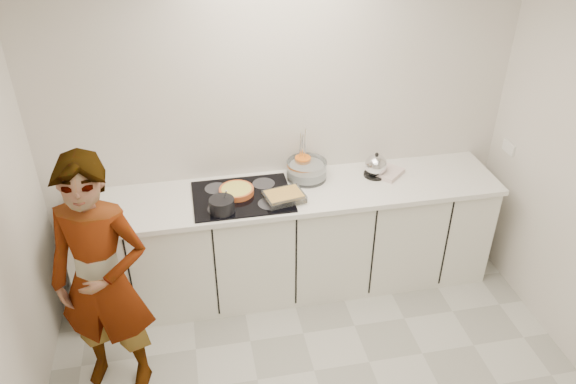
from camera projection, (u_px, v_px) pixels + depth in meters
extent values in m
cube|color=silver|center=(280.00, 125.00, 4.25)|extent=(3.60, 0.00, 2.60)
cube|color=white|center=(509.00, 147.00, 4.44)|extent=(0.02, 0.15, 0.09)
cube|color=white|center=(289.00, 242.00, 4.44)|extent=(3.20, 0.58, 0.87)
cube|color=white|center=(289.00, 193.00, 4.20)|extent=(3.24, 0.64, 0.04)
cube|color=black|center=(242.00, 197.00, 4.11)|extent=(0.72, 0.54, 0.01)
cylinder|color=#C25526|center=(237.00, 191.00, 4.12)|extent=(0.30, 0.30, 0.04)
cylinder|color=#DECF4F|center=(236.00, 189.00, 4.12)|extent=(0.26, 0.26, 0.01)
cylinder|color=black|center=(222.00, 205.00, 3.91)|extent=(0.23, 0.23, 0.10)
cylinder|color=silver|center=(224.00, 198.00, 3.91)|extent=(0.05, 0.06, 0.15)
cube|color=silver|center=(284.00, 197.00, 4.05)|extent=(0.31, 0.25, 0.05)
cube|color=#EBB746|center=(284.00, 194.00, 4.04)|extent=(0.28, 0.22, 0.02)
cylinder|color=silver|center=(307.00, 170.00, 4.31)|extent=(0.33, 0.33, 0.14)
cylinder|color=white|center=(307.00, 173.00, 4.32)|extent=(0.28, 0.28, 0.07)
cube|color=white|center=(389.00, 173.00, 4.38)|extent=(0.27, 0.27, 0.04)
cylinder|color=black|center=(375.00, 174.00, 4.38)|extent=(0.23, 0.23, 0.02)
sphere|color=silver|center=(376.00, 165.00, 4.33)|extent=(0.22, 0.22, 0.17)
sphere|color=black|center=(377.00, 154.00, 4.28)|extent=(0.04, 0.04, 0.03)
cylinder|color=orange|center=(303.00, 166.00, 4.35)|extent=(0.15, 0.15, 0.15)
imported|color=white|center=(102.00, 281.00, 3.42)|extent=(0.71, 0.56, 1.71)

